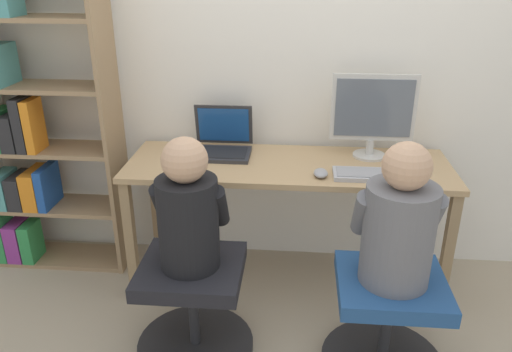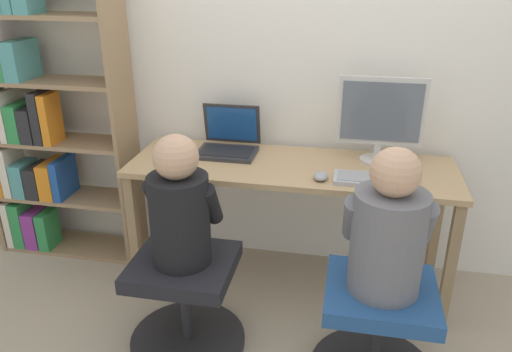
% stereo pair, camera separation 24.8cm
% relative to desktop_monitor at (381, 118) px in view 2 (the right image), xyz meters
% --- Properties ---
extents(ground_plane, '(14.00, 14.00, 0.00)m').
position_rel_desktop_monitor_xyz_m(ground_plane, '(-0.44, -0.42, -0.98)').
color(ground_plane, tan).
extents(wall_back, '(10.00, 0.05, 2.60)m').
position_rel_desktop_monitor_xyz_m(wall_back, '(-0.44, 0.21, 0.32)').
color(wall_back, white).
rests_on(wall_back, ground_plane).
extents(desk, '(1.70, 0.56, 0.74)m').
position_rel_desktop_monitor_xyz_m(desk, '(-0.44, -0.13, -0.33)').
color(desk, tan).
rests_on(desk, ground_plane).
extents(desktop_monitor, '(0.44, 0.18, 0.45)m').
position_rel_desktop_monitor_xyz_m(desktop_monitor, '(0.00, 0.00, 0.00)').
color(desktop_monitor, beige).
rests_on(desktop_monitor, desk).
extents(laptop, '(0.32, 0.28, 0.25)m').
position_rel_desktop_monitor_xyz_m(laptop, '(-0.81, -0.01, -0.19)').
color(laptop, '#2D2D30').
rests_on(laptop, desk).
extents(keyboard, '(0.40, 0.16, 0.03)m').
position_rel_desktop_monitor_xyz_m(keyboard, '(-0.01, -0.28, -0.23)').
color(keyboard, '#B2B2B7').
rests_on(keyboard, desk).
extents(computer_mouse_by_keyboard, '(0.07, 0.10, 0.04)m').
position_rel_desktop_monitor_xyz_m(computer_mouse_by_keyboard, '(-0.27, -0.30, -0.22)').
color(computer_mouse_by_keyboard, '#99999E').
rests_on(computer_mouse_by_keyboard, desk).
extents(office_chair_left, '(0.56, 0.56, 0.48)m').
position_rel_desktop_monitor_xyz_m(office_chair_left, '(0.03, -0.76, -0.73)').
color(office_chair_left, '#262628').
rests_on(office_chair_left, ground_plane).
extents(office_chair_right, '(0.56, 0.56, 0.48)m').
position_rel_desktop_monitor_xyz_m(office_chair_right, '(-0.85, -0.73, -0.73)').
color(office_chair_right, '#262628').
rests_on(office_chair_right, ground_plane).
extents(person_at_monitor, '(0.36, 0.31, 0.62)m').
position_rel_desktop_monitor_xyz_m(person_at_monitor, '(0.03, -0.76, -0.24)').
color(person_at_monitor, slate).
rests_on(person_at_monitor, office_chair_left).
extents(person_at_laptop, '(0.33, 0.28, 0.60)m').
position_rel_desktop_monitor_xyz_m(person_at_laptop, '(-0.85, -0.72, -0.24)').
color(person_at_laptop, black).
rests_on(person_at_laptop, office_chair_right).
extents(bookshelf, '(0.88, 0.29, 1.82)m').
position_rel_desktop_monitor_xyz_m(bookshelf, '(-1.97, -0.03, -0.07)').
color(bookshelf, '#997A56').
rests_on(bookshelf, ground_plane).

